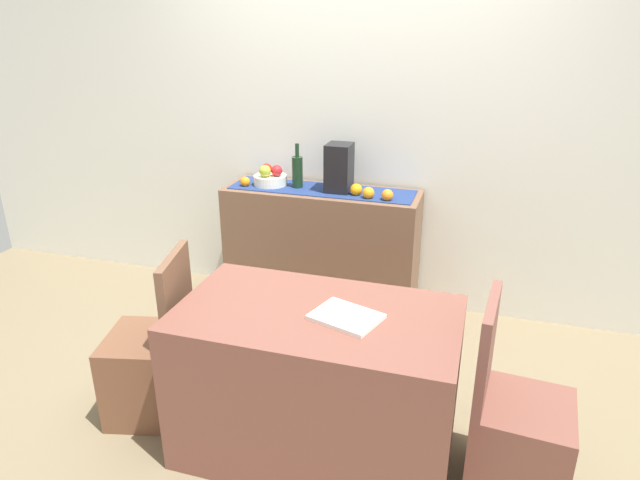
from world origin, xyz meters
The scene contains 18 objects.
ground_plane centered at (0.00, 0.00, -0.01)m, with size 6.40×6.40×0.02m, color #7A6A4F.
room_wall_rear centered at (0.00, 1.18, 1.35)m, with size 6.40×0.06×2.70m, color silver.
sideboard_console centered at (-0.20, 0.92, 0.44)m, with size 1.31×0.42×0.87m, color brown.
table_runner centered at (-0.20, 0.92, 0.88)m, with size 1.23×0.32×0.01m, color navy.
fruit_bowl centered at (-0.56, 0.92, 0.91)m, with size 0.22×0.22×0.07m, color white.
apple_center centered at (-0.51, 0.91, 0.98)m, with size 0.08×0.08×0.08m, color red.
apple_front centered at (-0.58, 0.87, 0.98)m, with size 0.08×0.08×0.08m, color #9BAD31.
apple_left centered at (-0.60, 0.95, 0.98)m, with size 0.07×0.07×0.07m, color red.
wine_bottle centered at (-0.36, 0.92, 0.99)m, with size 0.07×0.07×0.30m.
coffee_maker centered at (-0.08, 0.92, 1.03)m, with size 0.16×0.18×0.32m, color black.
orange_loose_end centered at (0.14, 0.82, 0.91)m, with size 0.08×0.08×0.08m, color orange.
orange_loose_near_bowl centered at (0.27, 0.82, 0.91)m, with size 0.07×0.07×0.07m, color orange.
orange_loose_far centered at (0.05, 0.87, 0.91)m, with size 0.08×0.08×0.08m, color orange.
orange_loose_mid centered at (-0.71, 0.85, 0.91)m, with size 0.07×0.07×0.07m, color orange.
dining_table centered at (0.19, -0.44, 0.37)m, with size 1.25×0.71×0.74m, color brown.
open_book centered at (0.33, -0.46, 0.75)m, with size 0.28×0.21×0.02m, color white.
chair_near_window centered at (-0.70, -0.43, 0.27)m, with size 0.48×0.48×0.90m.
chair_by_corner centered at (1.08, -0.44, 0.27)m, with size 0.43×0.43×0.90m.
Camera 1 is at (0.84, -2.50, 1.94)m, focal length 31.37 mm.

